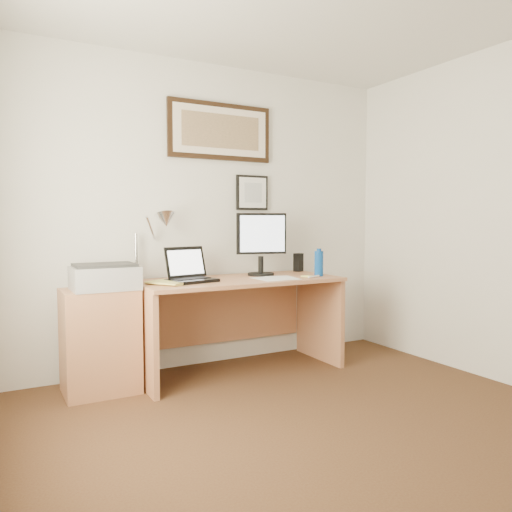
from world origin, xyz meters
TOP-DOWN VIEW (x-y plane):
  - floor at (0.00, 0.00)m, footprint 4.00×4.00m
  - wall_back at (0.00, 2.00)m, footprint 3.50×0.02m
  - side_cabinet at (-0.92, 1.68)m, footprint 0.50×0.40m
  - water_bottle at (0.81, 1.48)m, footprint 0.07×0.07m
  - bottle_cap at (0.81, 1.48)m, footprint 0.04×0.04m
  - speaker at (0.87, 1.88)m, footprint 0.09×0.08m
  - paper_sheet_a at (0.35, 1.50)m, footprint 0.21×0.30m
  - paper_sheet_b at (0.47, 1.48)m, footprint 0.25×0.32m
  - sticky_pad at (0.68, 1.45)m, footprint 0.10×0.10m
  - marker_pen at (0.71, 1.41)m, footprint 0.14×0.06m
  - book at (-0.54, 1.50)m, footprint 0.32×0.34m
  - desk at (0.15, 1.72)m, footprint 1.60×0.70m
  - laptop at (-0.26, 1.64)m, footprint 0.38×0.36m
  - lcd_monitor at (0.42, 1.75)m, footprint 0.42×0.22m
  - printer at (-0.89, 1.65)m, footprint 0.44×0.34m
  - desk_lamp at (-0.41, 1.81)m, footprint 0.29×0.27m
  - picture_large at (0.15, 1.97)m, footprint 0.92×0.04m
  - picture_small at (0.45, 1.97)m, footprint 0.30×0.03m

SIDE VIEW (x-z plane):
  - floor at x=0.00m, z-range 0.00..0.00m
  - side_cabinet at x=-0.92m, z-range 0.00..0.73m
  - desk at x=0.15m, z-range 0.14..0.89m
  - paper_sheet_a at x=0.35m, z-range 0.75..0.75m
  - paper_sheet_b at x=0.47m, z-range 0.75..0.75m
  - sticky_pad at x=0.68m, z-range 0.75..0.76m
  - marker_pen at x=0.71m, z-range 0.75..0.77m
  - book at x=-0.54m, z-range 0.75..0.77m
  - laptop at x=-0.26m, z-range 0.68..0.94m
  - printer at x=-0.89m, z-range 0.73..0.91m
  - speaker at x=0.87m, z-range 0.75..0.91m
  - water_bottle at x=0.81m, z-range 0.75..0.96m
  - bottle_cap at x=0.81m, z-range 0.96..0.98m
  - lcd_monitor at x=0.42m, z-range 0.78..1.30m
  - desk_lamp at x=-0.41m, z-range 0.92..1.45m
  - wall_back at x=0.00m, z-range 0.00..2.50m
  - picture_small at x=0.45m, z-range 1.30..1.60m
  - picture_large at x=0.15m, z-range 1.72..2.19m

